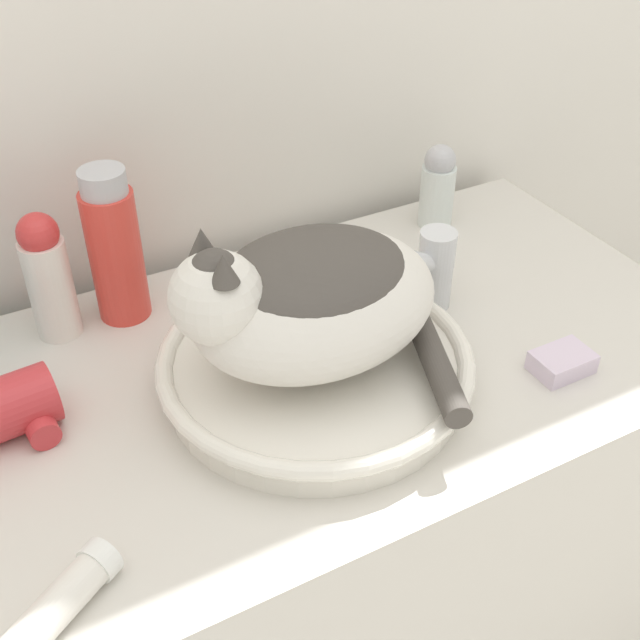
% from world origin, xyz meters
% --- Properties ---
extents(vanity_counter, '(0.97, 0.52, 0.80)m').
position_xyz_m(vanity_counter, '(0.00, 0.26, 0.40)').
color(vanity_counter, beige).
rests_on(vanity_counter, ground_plane).
extents(sink_basin, '(0.35, 0.35, 0.05)m').
position_xyz_m(sink_basin, '(-0.02, 0.22, 0.83)').
color(sink_basin, white).
rests_on(sink_basin, vanity_counter).
extents(cat, '(0.29, 0.27, 0.17)m').
position_xyz_m(cat, '(-0.03, 0.22, 0.93)').
color(cat, silver).
rests_on(cat, sink_basin).
extents(faucet, '(0.14, 0.07, 0.14)m').
position_xyz_m(faucet, '(0.17, 0.28, 0.87)').
color(faucet, silver).
rests_on(faucet, vanity_counter).
extents(lotion_bottle_white, '(0.05, 0.05, 0.16)m').
position_xyz_m(lotion_bottle_white, '(-0.24, 0.45, 0.88)').
color(lotion_bottle_white, white).
rests_on(lotion_bottle_white, vanity_counter).
extents(shampoo_bottle_tall, '(0.06, 0.06, 0.19)m').
position_xyz_m(shampoo_bottle_tall, '(-0.16, 0.45, 0.90)').
color(shampoo_bottle_tall, '#DB3D33').
rests_on(shampoo_bottle_tall, vanity_counter).
extents(deodorant_stick, '(0.05, 0.05, 0.12)m').
position_xyz_m(deodorant_stick, '(0.30, 0.45, 0.86)').
color(deodorant_stick, silver).
rests_on(deodorant_stick, vanity_counter).
extents(cream_tube, '(0.15, 0.11, 0.04)m').
position_xyz_m(cream_tube, '(-0.35, 0.06, 0.82)').
color(cream_tube, silver).
rests_on(cream_tube, vanity_counter).
extents(soap_bar, '(0.07, 0.05, 0.02)m').
position_xyz_m(soap_bar, '(0.24, 0.11, 0.81)').
color(soap_bar, silver).
rests_on(soap_bar, vanity_counter).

